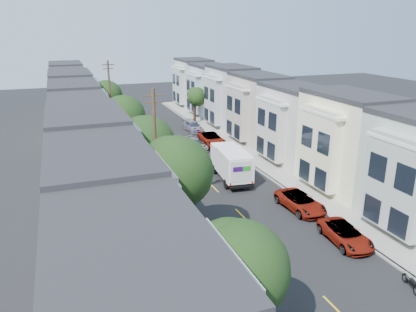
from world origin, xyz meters
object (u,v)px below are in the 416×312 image
tree_far_r (196,97)px  parked_left_d (152,173)px  utility_pole_far (110,99)px  lead_sedan (195,144)px  tree_a (238,270)px  tree_e (106,97)px  utility_pole_near (156,155)px  parked_right_d (193,127)px  parked_left_c (182,217)px  parked_right_a (345,235)px  motorcycle (411,283)px  parked_left_b (221,273)px  parked_right_b (300,202)px  parked_right_c (212,139)px  tree_d (123,117)px  tree_b (175,173)px  fedex_truck (231,163)px  tree_c (146,144)px

tree_far_r → parked_left_d: bearing=-119.1°
utility_pole_far → lead_sedan: bearing=-48.2°
tree_a → tree_e: tree_e is taller
utility_pole_near → utility_pole_far: bearing=90.0°
parked_left_d → parked_right_d: (9.80, 16.79, 0.05)m
parked_right_d → parked_left_c: bearing=-113.2°
parked_right_a → motorcycle: (0.21, -5.53, -0.26)m
parked_left_b → tree_e: bearing=95.0°
parked_right_b → tree_far_r: bearing=83.9°
tree_e → parked_right_d: 13.45m
utility_pole_near → parked_left_d: bearing=80.4°
tree_e → lead_sedan: tree_e is taller
parked_right_c → tree_d: bearing=-166.1°
motorcycle → lead_sedan: bearing=112.7°
utility_pole_near → motorcycle: utility_pole_near is taller
utility_pole_near → parked_right_a: bearing=-37.1°
parked_right_a → parked_right_b: size_ratio=0.92×
tree_d → motorcycle: size_ratio=4.02×
parked_right_c → parked_right_d: 7.54m
tree_b → tree_e: size_ratio=1.14×
parked_left_d → parked_right_c: 13.47m
tree_a → lead_sedan: tree_a is taller
lead_sedan → parked_left_b: bearing=-115.0°
tree_d → parked_right_a: bearing=-64.8°
tree_a → utility_pole_far: size_ratio=0.67×
tree_a → parked_right_b: (11.20, 12.29, -3.83)m
utility_pole_far → parked_left_c: 28.35m
tree_far_r → lead_sedan: (-4.62, -13.02, -3.43)m
fedex_truck → parked_left_d: bearing=165.4°
tree_far_r → parked_left_c: tree_far_r is taller
tree_a → tree_c: bearing=90.0°
parked_left_c → parked_left_d: size_ratio=1.11×
parked_left_b → tree_c: bearing=99.0°
tree_a → tree_c: tree_c is taller
parked_right_b → parked_right_c: (0.00, 20.31, 0.05)m
tree_d → parked_left_c: bearing=-85.4°
tree_far_r → parked_left_c: 33.70m
lead_sedan → parked_right_b: size_ratio=0.85×
utility_pole_near → tree_d: bearing=90.0°
tree_e → parked_right_c: size_ratio=1.29×
tree_b → parked_right_b: tree_b is taller
tree_e → lead_sedan: bearing=-60.2°
parked_right_b → parked_right_c: size_ratio=0.93×
parked_left_d → parked_right_a: 19.39m
tree_far_r → parked_left_c: (-11.79, -31.39, -3.39)m
tree_b → parked_right_d: 32.82m
tree_e → utility_pole_near: 31.37m
parked_right_a → parked_right_d: size_ratio=1.04×
tree_a → parked_left_d: bearing=86.6°
tree_e → parked_right_d: size_ratio=1.57×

